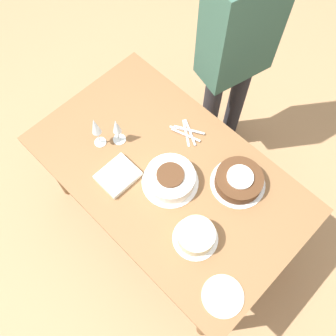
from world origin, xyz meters
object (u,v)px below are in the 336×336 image
Objects in this scene: person_cutting at (237,46)px; cake_front_chocolate at (239,180)px; wine_glass_far at (117,128)px; wine_glass_near at (96,127)px; cake_center_white at (170,179)px; cake_back_decorated at (196,236)px.

cake_front_chocolate is at bearing 56.68° from person_cutting.
wine_glass_near is at bearing 54.94° from wine_glass_far.
cake_center_white is at bearing 43.60° from cake_front_chocolate.
cake_center_white reaches higher than cake_back_decorated.
cake_center_white is at bearing 31.55° from person_cutting.
cake_center_white is at bearing -23.10° from cake_back_decorated.
wine_glass_far is 0.79m from person_cutting.
wine_glass_far reaches higher than cake_center_white.
cake_center_white is 1.33× the size of cake_back_decorated.
cake_back_decorated is at bearing 156.90° from cake_center_white.
cake_back_decorated is at bearing 170.68° from wine_glass_far.
person_cutting reaches higher than wine_glass_far.
wine_glass_near is (0.71, -0.02, 0.11)m from cake_back_decorated.
cake_center_white is 0.31m from cake_back_decorated.
cake_front_chocolate is at bearing -83.19° from cake_back_decorated.
cake_front_chocolate is at bearing -136.40° from cake_center_white.
person_cutting is at bearing -98.73° from wine_glass_far.
cake_center_white is 1.56× the size of wine_glass_far.
cake_back_decorated is 1.17× the size of wine_glass_far.
wine_glass_far reaches higher than cake_back_decorated.
cake_center_white reaches higher than cake_front_chocolate.
person_cutting reaches higher than cake_back_decorated.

